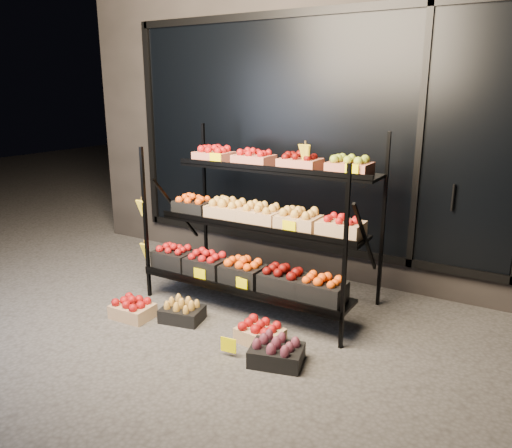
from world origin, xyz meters
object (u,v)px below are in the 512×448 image
Objects in this scene: floor_crate_midleft at (182,311)px; floor_crate_left at (133,308)px; floor_crate_midright at (260,332)px; display_rack at (257,225)px.

floor_crate_left is at bearing -169.25° from floor_crate_midleft.
floor_crate_left is 1.25m from floor_crate_midright.
display_rack is 5.85× the size of floor_crate_left.
floor_crate_left is 0.91× the size of floor_crate_midleft.
display_rack is at bearing 45.27° from floor_crate_left.
floor_crate_midleft is at bearing -118.16° from display_rack.
floor_crate_midleft is at bearing 20.81° from floor_crate_left.
floor_crate_left is 0.95× the size of floor_crate_midright.
floor_crate_left is (-0.80, -0.87, -0.70)m from display_rack.
display_rack is 1.05m from floor_crate_midleft.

